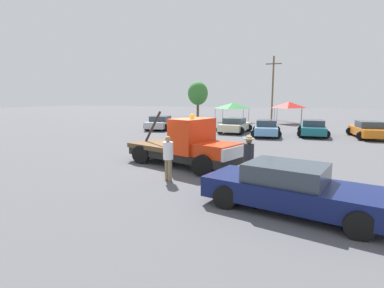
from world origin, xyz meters
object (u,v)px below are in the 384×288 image
Objects in this scene: parked_car_silver at (161,123)px; canopy_tent_red at (289,105)px; tow_truck at (188,146)px; foreground_car at (292,188)px; person_near_truck at (249,156)px; parked_car_cream at (235,125)px; tree_left at (198,93)px; person_at_hood at (168,155)px; parked_car_orange at (368,130)px; canopy_tent_green at (233,106)px; parked_car_teal at (313,128)px; parked_car_maroon at (192,125)px; utility_pole at (273,86)px; parked_car_skyblue at (266,128)px.

canopy_tent_red is at bearing -54.43° from parked_car_silver.
tow_truck is 1.14× the size of foreground_car.
person_near_truck is 0.41× the size of parked_car_cream.
tree_left is at bearing -108.85° from person_near_truck.
person_at_hood is 0.57× the size of canopy_tent_red.
canopy_tent_green is (-13.44, 10.74, 1.45)m from parked_car_orange.
parked_car_silver is at bearing 88.81° from parked_car_teal.
foreground_car is at bearing -73.09° from canopy_tent_green.
parked_car_maroon is 0.56× the size of utility_pole.
canopy_tent_red reaches higher than tow_truck.
person_near_truck reaches higher than parked_car_orange.
parked_car_orange is (7.58, 1.43, -0.00)m from parked_car_skyblue.
tree_left reaches higher than parked_car_teal.
foreground_car and parked_car_cream have the same top height.
person_near_truck is 0.36× the size of parked_car_silver.
canopy_tent_red is 0.54× the size of tree_left.
parked_car_silver is 16.08m from canopy_tent_red.
canopy_tent_green is (-3.99, 24.87, 1.15)m from tow_truck.
parked_car_orange is 20.55m from utility_pole.
canopy_tent_green is 0.64× the size of tree_left.
person_at_hood reaches higher than parked_car_cream.
parked_car_skyblue is at bearing 109.28° from parked_car_teal.
parked_car_cream is 12.08m from canopy_tent_red.
person_near_truck is 0.32× the size of tree_left.
person_at_hood is at bearing 144.24° from parked_car_orange.
tree_left is (-20.71, 17.76, 3.09)m from parked_car_orange.
parked_car_skyblue is at bearing -64.30° from canopy_tent_green.
tree_left is (-11.26, 31.89, 2.79)m from tow_truck.
person_at_hood is 0.35× the size of parked_car_silver.
parked_car_skyblue is 0.90× the size of tree_left.
tree_left reaches higher than parked_car_maroon.
person_near_truck is 0.37× the size of parked_car_teal.
canopy_tent_green reaches higher than person_at_hood.
parked_car_teal is at bearing 84.51° from parked_car_orange.
foreground_car is at bearing 176.49° from parked_car_teal.
canopy_tent_green is (-7.10, 26.53, 1.05)m from person_near_truck.
foreground_car is 18.05m from parked_car_teal.
canopy_tent_green is (4.60, 10.84, 1.44)m from parked_car_silver.
parked_car_orange is at bearing -59.13° from canopy_tent_red.
person_near_truck is 19.57m from parked_car_silver.
parked_car_silver and parked_car_skyblue have the same top height.
person_at_hood reaches higher than parked_car_skyblue.
parked_car_cream is 11.39m from canopy_tent_green.
canopy_tent_green reaches higher than parked_car_orange.
tow_truck is at bearing -90.12° from utility_pole.
tree_left reaches higher than tow_truck.
tow_truck is at bearing -80.89° from canopy_tent_green.
canopy_tent_green reaches higher than foreground_car.
foreground_car is 29.36m from canopy_tent_red.
parked_car_maroon is 10.42m from parked_car_teal.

